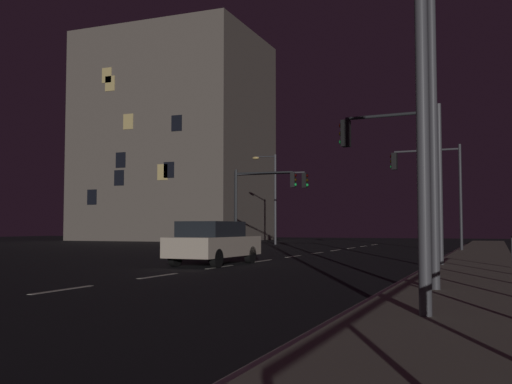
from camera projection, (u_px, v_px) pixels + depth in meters
The scene contains 12 objects.
ground_plane at pixel (226, 266), 20.93m from camera, with size 112.00×112.00×0.00m, color black.
sidewalk_right at pixel (472, 271), 17.93m from camera, with size 2.60×77.00×0.14m, color gray.
lane_markings_center at pixel (262, 261), 24.18m from camera, with size 0.14×50.00×0.01m.
lane_edge_line at pixel (434, 262), 23.14m from camera, with size 0.14×53.00×0.01m.
car at pixel (214, 242), 21.72m from camera, with size 1.93×4.44×1.57m.
traffic_light_far_left at pixel (430, 177), 32.96m from camera, with size 3.84×0.44×5.70m.
traffic_light_far_right at pixel (267, 192), 39.40m from camera, with size 5.26×0.43×5.13m.
traffic_light_near_left at pixel (394, 154), 20.57m from camera, with size 3.54×0.52×5.33m.
traffic_light_far_center at pixel (263, 192), 39.08m from camera, with size 4.18×0.59×5.16m.
street_lamp_corner at pixel (442, 66), 11.68m from camera, with size 1.52×2.06×7.16m.
street_lamp_mid_block at pixel (271, 190), 47.25m from camera, with size 1.89×0.59×7.09m.
building_distant at pixel (176, 139), 64.06m from camera, with size 17.72×13.96×21.44m.
Camera 1 is at (8.81, -1.65, 1.37)m, focal length 42.16 mm.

